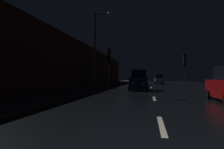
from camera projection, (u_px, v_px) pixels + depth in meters
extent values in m
cube|color=black|center=(151.00, 87.00, 26.11)|extent=(27.21, 84.00, 0.02)
cube|color=#28282B|center=(103.00, 86.00, 27.63)|extent=(4.40, 84.00, 0.15)
cube|color=#472319|center=(79.00, 65.00, 24.78)|extent=(0.80, 63.00, 6.43)
cube|color=beige|center=(161.00, 125.00, 5.07)|extent=(0.16, 2.20, 0.01)
cube|color=beige|center=(154.00, 99.00, 11.40)|extent=(0.16, 2.20, 0.01)
cube|color=beige|center=(152.00, 91.00, 17.62)|extent=(0.16, 2.20, 0.01)
cube|color=beige|center=(151.00, 88.00, 23.41)|extent=(0.16, 2.20, 0.01)
cylinder|color=#38383A|center=(109.00, 76.00, 21.31)|extent=(0.12, 0.12, 3.05)
cube|color=black|center=(109.00, 56.00, 21.35)|extent=(0.36, 0.39, 1.90)
sphere|color=red|center=(108.00, 51.00, 21.19)|extent=(0.22, 0.22, 0.22)
sphere|color=black|center=(108.00, 56.00, 21.18)|extent=(0.22, 0.22, 0.22)
sphere|color=black|center=(108.00, 61.00, 21.17)|extent=(0.22, 0.22, 0.22)
cylinder|color=#38383A|center=(185.00, 76.00, 26.69)|extent=(0.12, 0.12, 3.11)
cube|color=black|center=(185.00, 60.00, 26.73)|extent=(0.35, 0.38, 1.90)
sphere|color=black|center=(185.00, 56.00, 26.56)|extent=(0.22, 0.22, 0.22)
sphere|color=orange|center=(185.00, 60.00, 26.55)|extent=(0.22, 0.22, 0.22)
sphere|color=black|center=(185.00, 64.00, 26.54)|extent=(0.22, 0.22, 0.22)
cylinder|color=#2D2D30|center=(95.00, 53.00, 16.34)|extent=(0.16, 0.16, 7.40)
cylinder|color=#2D2D30|center=(102.00, 14.00, 16.26)|extent=(1.40, 0.10, 0.10)
sphere|color=beige|center=(109.00, 14.00, 16.11)|extent=(0.44, 0.44, 0.44)
cube|color=#141E51|center=(139.00, 83.00, 19.23)|extent=(1.84, 4.30, 1.13)
cube|color=black|center=(139.00, 74.00, 19.39)|extent=(1.57, 2.15, 0.86)
cylinder|color=black|center=(147.00, 88.00, 17.56)|extent=(0.23, 0.65, 0.65)
cylinder|color=black|center=(130.00, 88.00, 17.93)|extent=(0.23, 0.65, 0.65)
cylinder|color=black|center=(147.00, 86.00, 20.51)|extent=(0.23, 0.65, 0.65)
cylinder|color=black|center=(132.00, 86.00, 20.88)|extent=(0.23, 0.65, 0.65)
sphere|color=white|center=(143.00, 83.00, 17.06)|extent=(0.18, 0.18, 0.18)
sphere|color=white|center=(133.00, 83.00, 17.27)|extent=(0.18, 0.18, 0.18)
sphere|color=red|center=(144.00, 82.00, 21.18)|extent=(0.18, 0.18, 0.18)
sphere|color=red|center=(136.00, 82.00, 21.39)|extent=(0.18, 0.18, 0.18)
cube|color=silver|center=(159.00, 81.00, 36.16)|extent=(1.67, 3.90, 1.02)
cube|color=black|center=(159.00, 76.00, 36.04)|extent=(1.42, 1.95, 0.78)
cylinder|color=black|center=(155.00, 82.00, 37.66)|extent=(0.20, 0.59, 0.59)
cylinder|color=black|center=(162.00, 82.00, 37.32)|extent=(0.20, 0.59, 0.59)
cylinder|color=black|center=(155.00, 83.00, 34.99)|extent=(0.20, 0.59, 0.59)
cylinder|color=black|center=(164.00, 83.00, 34.65)|extent=(0.20, 0.59, 0.59)
sphere|color=slate|center=(156.00, 80.00, 38.12)|extent=(0.17, 0.17, 0.17)
sphere|color=slate|center=(161.00, 80.00, 37.93)|extent=(0.17, 0.17, 0.17)
sphere|color=red|center=(157.00, 81.00, 34.38)|extent=(0.17, 0.17, 0.17)
sphere|color=red|center=(162.00, 81.00, 34.20)|extent=(0.17, 0.17, 0.17)
cylinder|color=black|center=(208.00, 94.00, 11.36)|extent=(0.21, 0.60, 0.60)
sphere|color=slate|center=(211.00, 87.00, 11.84)|extent=(0.17, 0.17, 0.17)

